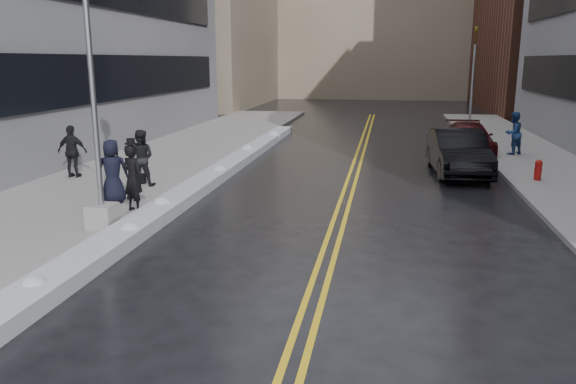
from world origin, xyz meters
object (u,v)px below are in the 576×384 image
at_px(traffic_signal, 473,75).
at_px(pedestrian_b, 141,158).
at_px(pedestrian_d, 72,151).
at_px(car_black, 458,152).
at_px(fire_hydrant, 538,169).
at_px(pedestrian_c, 112,171).
at_px(lamppost, 96,134).
at_px(pedestrian_east, 513,133).
at_px(car_maroon, 469,138).
at_px(pedestrian_fedora, 133,178).

height_order(traffic_signal, pedestrian_b, traffic_signal).
distance_m(pedestrian_d, car_black, 14.28).
xyz_separation_m(traffic_signal, car_black, (-2.09, -12.66, -2.55)).
height_order(fire_hydrant, traffic_signal, traffic_signal).
distance_m(traffic_signal, car_black, 13.09).
bearing_deg(pedestrian_c, traffic_signal, -143.46).
distance_m(lamppost, fire_hydrant, 14.81).
relative_size(lamppost, pedestrian_b, 4.03).
height_order(pedestrian_east, car_maroon, pedestrian_east).
height_order(traffic_signal, pedestrian_east, traffic_signal).
distance_m(lamppost, pedestrian_b, 5.07).
distance_m(lamppost, car_black, 13.57).
xyz_separation_m(pedestrian_b, pedestrian_d, (-2.99, 0.87, -0.01)).
bearing_deg(pedestrian_d, lamppost, 124.52).
relative_size(lamppost, pedestrian_fedora, 4.03).
distance_m(pedestrian_fedora, pedestrian_east, 17.35).
bearing_deg(pedestrian_c, car_maroon, -154.28).
bearing_deg(car_maroon, traffic_signal, 80.94).
xyz_separation_m(fire_hydrant, car_black, (-2.59, 1.34, 0.31)).
distance_m(lamppost, pedestrian_fedora, 2.18).
relative_size(pedestrian_fedora, car_black, 0.36).
relative_size(lamppost, car_maroon, 1.59).
relative_size(pedestrian_fedora, pedestrian_d, 1.01).
distance_m(lamppost, pedestrian_d, 7.08).
bearing_deg(car_black, pedestrian_b, -160.53).
height_order(pedestrian_fedora, pedestrian_d, pedestrian_fedora).
bearing_deg(lamppost, pedestrian_fedora, 86.51).
xyz_separation_m(lamppost, traffic_signal, (11.80, 22.00, 0.87)).
height_order(traffic_signal, pedestrian_c, traffic_signal).
bearing_deg(pedestrian_b, pedestrian_d, -27.26).
relative_size(traffic_signal, pedestrian_east, 3.17).
distance_m(pedestrian_b, car_maroon, 15.46).
bearing_deg(pedestrian_fedora, pedestrian_b, -46.82).
height_order(lamppost, pedestrian_d, lamppost).
relative_size(lamppost, pedestrian_c, 4.03).
bearing_deg(pedestrian_c, pedestrian_b, -106.24).
bearing_deg(fire_hydrant, car_maroon, 102.75).
bearing_deg(car_black, pedestrian_d, -168.46).
height_order(pedestrian_d, pedestrian_east, pedestrian_east).
distance_m(pedestrian_c, pedestrian_east, 17.58).
bearing_deg(car_maroon, pedestrian_east, -29.00).
relative_size(car_black, car_maroon, 1.08).
distance_m(traffic_signal, pedestrian_fedora, 23.60).
bearing_deg(fire_hydrant, pedestrian_b, -166.33).
xyz_separation_m(traffic_signal, pedestrian_b, (-12.88, -17.25, -2.31)).
bearing_deg(pedestrian_c, lamppost, 90.10).
bearing_deg(pedestrian_fedora, lamppost, 108.88).
bearing_deg(lamppost, traffic_signal, 61.79).
bearing_deg(pedestrian_fedora, pedestrian_d, -21.23).
bearing_deg(fire_hydrant, pedestrian_fedora, -152.46).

